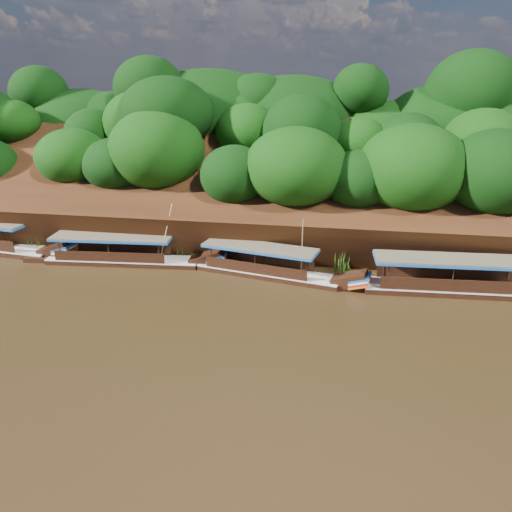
{
  "coord_description": "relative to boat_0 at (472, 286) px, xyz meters",
  "views": [
    {
      "loc": [
        5.31,
        -26.08,
        14.02
      ],
      "look_at": [
        -0.38,
        7.0,
        1.66
      ],
      "focal_mm": 35.0,
      "sensor_mm": 36.0,
      "label": 1
    }
  ],
  "objects": [
    {
      "name": "riverbank",
      "position": [
        -14.42,
        15.98,
        1.34
      ],
      "size": [
        120.0,
        30.06,
        19.4
      ],
      "color": "black",
      "rests_on": "ground"
    },
    {
      "name": "reeds",
      "position": [
        -17.52,
        2.79,
        0.35
      ],
      "size": [
        48.75,
        2.38,
        2.01
      ],
      "color": "#315C17",
      "rests_on": "ground"
    },
    {
      "name": "ground",
      "position": [
        -14.41,
        -6.75,
        -0.55
      ],
      "size": [
        160.0,
        160.0,
        0.0
      ],
      "primitive_type": "plane",
      "color": "black",
      "rests_on": "ground"
    },
    {
      "name": "boat_2",
      "position": [
        -24.8,
        1.42,
        -0.05
      ],
      "size": [
        14.18,
        3.02,
        5.29
      ],
      "rotation": [
        0.0,
        0.0,
        0.08
      ],
      "color": "black",
      "rests_on": "ground"
    },
    {
      "name": "boat_0",
      "position": [
        0.0,
        0.0,
        0.0
      ],
      "size": [
        15.15,
        3.04,
        5.75
      ],
      "rotation": [
        0.0,
        0.0,
        0.05
      ],
      "color": "black",
      "rests_on": "ground"
    },
    {
      "name": "boat_1",
      "position": [
        -13.33,
        0.58,
        -0.05
      ],
      "size": [
        12.82,
        4.45,
        5.36
      ],
      "rotation": [
        0.0,
        0.0,
        -0.21
      ],
      "color": "black",
      "rests_on": "ground"
    }
  ]
}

